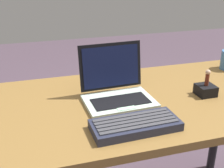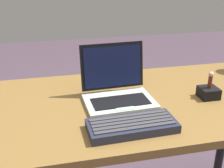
% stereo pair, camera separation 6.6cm
% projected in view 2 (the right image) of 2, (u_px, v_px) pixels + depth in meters
% --- Properties ---
extents(desk, '(1.66, 0.70, 0.75)m').
position_uv_depth(desk, '(113.00, 119.00, 1.23)').
color(desk, brown).
rests_on(desk, ground).
extents(laptop_front, '(0.29, 0.24, 0.22)m').
position_uv_depth(laptop_front, '(117.00, 90.00, 1.20)').
color(laptop_front, '#AEC1B3').
rests_on(laptop_front, desk).
extents(external_keyboard, '(0.31, 0.14, 0.04)m').
position_uv_depth(external_keyboard, '(132.00, 126.00, 1.00)').
color(external_keyboard, '#212435').
rests_on(external_keyboard, desk).
extents(figurine_stand, '(0.08, 0.08, 0.05)m').
position_uv_depth(figurine_stand, '(208.00, 93.00, 1.23)').
color(figurine_stand, black).
rests_on(figurine_stand, desk).
extents(figurine, '(0.02, 0.02, 0.07)m').
position_uv_depth(figurine, '(210.00, 79.00, 1.21)').
color(figurine, '#5E2215').
rests_on(figurine, figurine_stand).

